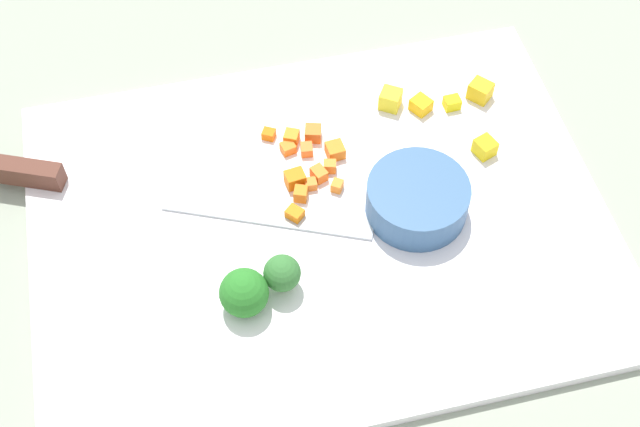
% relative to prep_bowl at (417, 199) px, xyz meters
% --- Properties ---
extents(ground_plane, '(4.00, 4.00, 0.00)m').
position_rel_prep_bowl_xyz_m(ground_plane, '(0.09, -0.01, -0.03)').
color(ground_plane, gray).
extents(cutting_board, '(0.52, 0.40, 0.01)m').
position_rel_prep_bowl_xyz_m(cutting_board, '(0.09, -0.01, -0.02)').
color(cutting_board, white).
rests_on(cutting_board, ground_plane).
extents(prep_bowl, '(0.09, 0.09, 0.03)m').
position_rel_prep_bowl_xyz_m(prep_bowl, '(0.00, 0.00, 0.00)').
color(prep_bowl, '#385F8B').
rests_on(prep_bowl, cutting_board).
extents(chef_knife, '(0.35, 0.16, 0.02)m').
position_rel_prep_bowl_xyz_m(chef_knife, '(0.28, -0.09, -0.01)').
color(chef_knife, silver).
rests_on(chef_knife, cutting_board).
extents(carrot_dice_0, '(0.01, 0.01, 0.01)m').
position_rel_prep_bowl_xyz_m(carrot_dice_0, '(0.09, -0.05, -0.01)').
color(carrot_dice_0, orange).
rests_on(carrot_dice_0, cutting_board).
extents(carrot_dice_1, '(0.01, 0.01, 0.01)m').
position_rel_prep_bowl_xyz_m(carrot_dice_1, '(0.08, -0.09, -0.01)').
color(carrot_dice_1, orange).
rests_on(carrot_dice_1, cutting_board).
extents(carrot_dice_2, '(0.02, 0.02, 0.01)m').
position_rel_prep_bowl_xyz_m(carrot_dice_2, '(0.09, -0.11, -0.01)').
color(carrot_dice_2, orange).
rests_on(carrot_dice_2, cutting_board).
extents(carrot_dice_3, '(0.02, 0.02, 0.01)m').
position_rel_prep_bowl_xyz_m(carrot_dice_3, '(0.10, -0.04, -0.01)').
color(carrot_dice_3, orange).
rests_on(carrot_dice_3, cutting_board).
extents(carrot_dice_4, '(0.02, 0.02, 0.01)m').
position_rel_prep_bowl_xyz_m(carrot_dice_4, '(0.06, -0.08, -0.01)').
color(carrot_dice_4, orange).
rests_on(carrot_dice_4, cutting_board).
extents(carrot_dice_5, '(0.01, 0.01, 0.01)m').
position_rel_prep_bowl_xyz_m(carrot_dice_5, '(0.07, -0.06, -0.01)').
color(carrot_dice_5, orange).
rests_on(carrot_dice_5, cutting_board).
extents(carrot_dice_6, '(0.02, 0.02, 0.01)m').
position_rel_prep_bowl_xyz_m(carrot_dice_6, '(0.08, -0.06, -0.01)').
color(carrot_dice_6, orange).
rests_on(carrot_dice_6, cutting_board).
extents(carrot_dice_7, '(0.02, 0.01, 0.01)m').
position_rel_prep_bowl_xyz_m(carrot_dice_7, '(0.10, -0.09, -0.01)').
color(carrot_dice_7, orange).
rests_on(carrot_dice_7, cutting_board).
extents(carrot_dice_8, '(0.02, 0.02, 0.01)m').
position_rel_prep_bowl_xyz_m(carrot_dice_8, '(0.10, -0.05, -0.01)').
color(carrot_dice_8, orange).
rests_on(carrot_dice_8, cutting_board).
extents(carrot_dice_9, '(0.02, 0.02, 0.01)m').
position_rel_prep_bowl_xyz_m(carrot_dice_9, '(0.11, -0.12, -0.01)').
color(carrot_dice_9, orange).
rests_on(carrot_dice_9, cutting_board).
extents(carrot_dice_10, '(0.02, 0.02, 0.01)m').
position_rel_prep_bowl_xyz_m(carrot_dice_10, '(0.07, -0.11, -0.01)').
color(carrot_dice_10, orange).
rests_on(carrot_dice_10, cutting_board).
extents(carrot_dice_11, '(0.02, 0.02, 0.01)m').
position_rel_prep_bowl_xyz_m(carrot_dice_11, '(0.11, -0.02, -0.01)').
color(carrot_dice_11, orange).
rests_on(carrot_dice_11, cutting_board).
extents(carrot_dice_12, '(0.01, 0.01, 0.01)m').
position_rel_prep_bowl_xyz_m(carrot_dice_12, '(0.06, -0.04, -0.01)').
color(carrot_dice_12, orange).
rests_on(carrot_dice_12, cutting_board).
extents(pepper_dice_0, '(0.03, 0.03, 0.02)m').
position_rel_prep_bowl_xyz_m(pepper_dice_0, '(-0.01, -0.13, -0.01)').
color(pepper_dice_0, yellow).
rests_on(pepper_dice_0, cutting_board).
extents(pepper_dice_1, '(0.03, 0.03, 0.02)m').
position_rel_prep_bowl_xyz_m(pepper_dice_1, '(-0.10, -0.12, -0.01)').
color(pepper_dice_1, yellow).
rests_on(pepper_dice_1, cutting_board).
extents(pepper_dice_2, '(0.02, 0.02, 0.01)m').
position_rel_prep_bowl_xyz_m(pepper_dice_2, '(-0.04, -0.12, -0.01)').
color(pepper_dice_2, yellow).
rests_on(pepper_dice_2, cutting_board).
extents(pepper_dice_3, '(0.02, 0.01, 0.01)m').
position_rel_prep_bowl_xyz_m(pepper_dice_3, '(-0.07, -0.11, -0.01)').
color(pepper_dice_3, yellow).
rests_on(pepper_dice_3, cutting_board).
extents(pepper_dice_4, '(0.02, 0.02, 0.02)m').
position_rel_prep_bowl_xyz_m(pepper_dice_4, '(-0.08, -0.05, -0.01)').
color(pepper_dice_4, yellow).
rests_on(pepper_dice_4, cutting_board).
extents(broccoli_floret_0, '(0.03, 0.03, 0.04)m').
position_rel_prep_bowl_xyz_m(broccoli_floret_0, '(0.14, 0.05, 0.00)').
color(broccoli_floret_0, '#86AD57').
rests_on(broccoli_floret_0, cutting_board).
extents(broccoli_floret_1, '(0.04, 0.04, 0.04)m').
position_rel_prep_bowl_xyz_m(broccoli_floret_1, '(0.17, 0.06, 0.00)').
color(broccoli_floret_1, '#85AD65').
rests_on(broccoli_floret_1, cutting_board).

